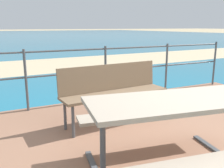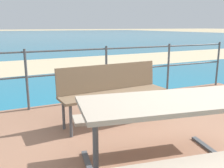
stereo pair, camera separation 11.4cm
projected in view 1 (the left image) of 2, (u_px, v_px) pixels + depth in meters
name	position (u px, v px, depth m)	size (l,w,h in m)	color
ground_plane	(198.00, 161.00, 2.80)	(240.00, 240.00, 0.00)	tan
patio_paving	(199.00, 158.00, 2.79)	(6.40, 5.20, 0.06)	#996B51
sea_water	(1.00, 36.00, 37.66)	(90.00, 90.00, 0.01)	teal
beach_strip	(47.00, 65.00, 9.62)	(54.00, 3.72, 0.01)	beige
picnic_table	(178.00, 119.00, 2.26)	(1.87, 1.63, 0.79)	tan
park_bench	(113.00, 87.00, 3.68)	(1.65, 0.52, 0.86)	#7A6047
railing_fence	(105.00, 66.00, 4.78)	(5.94, 0.04, 1.05)	#4C5156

